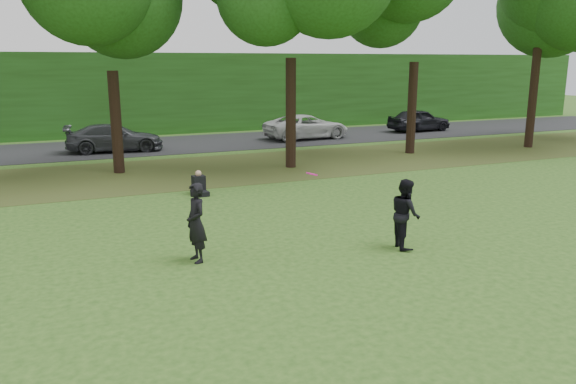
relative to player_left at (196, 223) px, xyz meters
The scene contains 9 objects.
ground 3.61m from the player_left, 41.53° to the right, with size 120.00×120.00×0.00m, color #264B17.
leaf_litter 11.04m from the player_left, 76.27° to the left, with size 60.00×7.00×0.01m, color #483D1A.
street 18.89m from the player_left, 82.05° to the left, with size 70.00×7.00×0.02m, color black.
far_hedge 24.88m from the player_left, 83.96° to the left, with size 70.00×3.00×5.00m, color #204814.
player_left is the anchor object (origin of this frame).
player_right 5.03m from the player_left, 11.61° to the right, with size 0.84×0.65×1.72m, color black.
parked_cars 18.28m from the player_left, 81.28° to the left, with size 37.34×3.24×1.54m.
frisbee 2.84m from the player_left, 18.02° to the right, with size 0.36×0.37×0.12m.
seated_person 6.75m from the player_left, 75.36° to the left, with size 0.47×0.76×0.83m.
Camera 1 is at (-5.44, -9.70, 4.46)m, focal length 35.00 mm.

